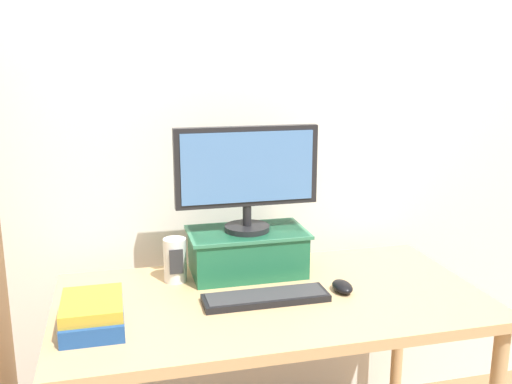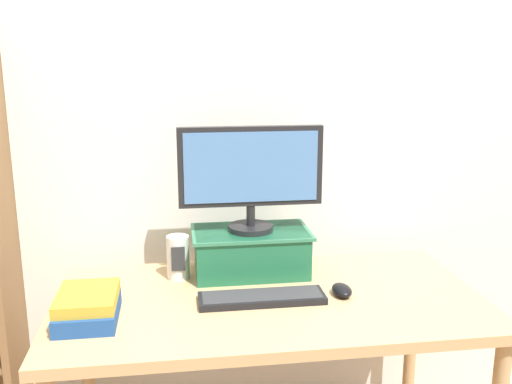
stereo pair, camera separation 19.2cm
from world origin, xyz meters
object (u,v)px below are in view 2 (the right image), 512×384
Objects in this scene: desk at (269,318)px; desk_speaker at (178,257)px; riser_box at (251,250)px; keyboard at (262,298)px; computer_mouse at (342,290)px; book_stack at (88,307)px; computer_monitor at (251,172)px.

desk is 9.02× the size of desk_speaker.
keyboard is at bearing -89.71° from riser_box.
riser_box is (-0.03, 0.23, 0.17)m from desk.
desk is 3.31× the size of riser_box.
riser_box is 1.04× the size of keyboard.
computer_mouse reaches higher than keyboard.
desk_speaker is (-0.27, -0.01, -0.01)m from riser_box.
computer_monitor is at bearing 30.25° from book_stack.
computer_monitor is (0.00, -0.00, 0.29)m from riser_box.
computer_mouse is at bearing -42.09° from riser_box.
computer_monitor is at bearing -90.00° from riser_box.
desk is 5.96× the size of book_stack.
riser_box reaches higher than book_stack.
desk is 0.10m from keyboard.
desk is 0.28m from riser_box.
riser_box is 0.27m from keyboard.
desk is 0.51m from computer_monitor.
riser_box is 0.27m from desk_speaker.
computer_mouse is 0.83m from book_stack.
computer_mouse is at bearing -41.92° from computer_monitor.
book_stack is (-0.58, -0.09, 0.12)m from desk.
book_stack is 1.51× the size of desk_speaker.
riser_box reaches higher than desk_speaker.
desk_speaker is (0.28, 0.31, 0.04)m from book_stack.
riser_box is at bearing 98.15° from desk.
desk_speaker is (-0.54, 0.24, 0.06)m from computer_mouse.
keyboard is at bearing -177.55° from computer_mouse.
book_stack is (-0.55, -0.06, 0.03)m from keyboard.
computer_monitor reaches higher than computer_mouse.
desk is at bearing -35.07° from desk_speaker.
desk_speaker reaches higher than computer_mouse.
book_stack is at bearing -149.75° from computer_monitor.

